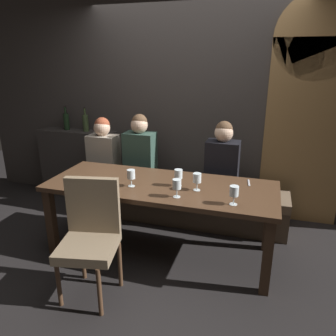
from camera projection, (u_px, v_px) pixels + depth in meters
name	position (u px, v px, depth m)	size (l,w,h in m)	color
ground	(161.00, 250.00, 3.36)	(9.00, 9.00, 0.00)	black
back_wall_tiled	(191.00, 91.00, 3.98)	(6.00, 0.12, 3.00)	#383330
arched_door	(309.00, 108.00, 3.59)	(0.90, 0.05, 2.55)	olive
back_counter	(80.00, 164.00, 4.58)	(1.10, 0.28, 0.95)	#2F2B29
dining_table	(161.00, 192.00, 3.15)	(2.20, 0.84, 0.74)	#412B1C
banquette_bench	(179.00, 203.00, 3.92)	(2.50, 0.44, 0.45)	#4A3C2E
chair_near_side	(90.00, 231.00, 2.63)	(0.52, 0.52, 0.98)	#4C3321
diner_redhead	(103.00, 150.00, 4.03)	(0.36, 0.24, 0.76)	#9E9384
diner_bearded	(140.00, 150.00, 3.89)	(0.36, 0.24, 0.82)	#2D473D
diner_far_end	(222.00, 159.00, 3.57)	(0.36, 0.24, 0.81)	black
wine_bottle_dark_red	(66.00, 121.00, 4.45)	(0.08, 0.08, 0.33)	black
wine_bottle_pale_label	(86.00, 122.00, 4.35)	(0.08, 0.08, 0.33)	#384728
wine_glass_far_right	(131.00, 175.00, 3.03)	(0.08, 0.08, 0.16)	silver
wine_glass_center_back	(177.00, 185.00, 2.80)	(0.08, 0.08, 0.16)	silver
wine_glass_end_right	(197.00, 179.00, 2.94)	(0.08, 0.08, 0.16)	silver
wine_glass_center_front	(234.00, 192.00, 2.65)	(0.08, 0.08, 0.16)	silver
wine_glass_end_left	(179.00, 175.00, 3.04)	(0.08, 0.08, 0.16)	silver
fork_on_table	(249.00, 183.00, 3.14)	(0.02, 0.17, 0.01)	silver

